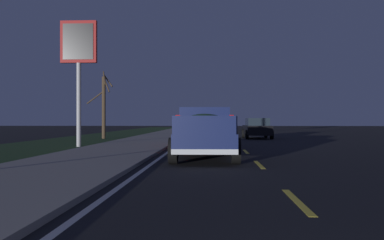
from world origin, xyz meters
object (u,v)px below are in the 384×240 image
at_px(pickup_truck, 205,132).
at_px(bare_tree_far, 104,105).
at_px(sedan_black, 257,128).
at_px(gas_price_sign, 79,52).
at_px(sedan_red, 203,132).

xyz_separation_m(pickup_truck, bare_tree_far, (16.20, 7.89, 1.57)).
xyz_separation_m(sedan_black, bare_tree_far, (-0.92, 11.52, 1.77)).
relative_size(pickup_truck, bare_tree_far, 1.08).
bearing_deg(gas_price_sign, sedan_black, -44.36).
distance_m(sedan_black, bare_tree_far, 11.70).
distance_m(sedan_red, gas_price_sign, 7.73).
height_order(pickup_truck, bare_tree_far, bare_tree_far).
height_order(sedan_red, bare_tree_far, bare_tree_far).
relative_size(sedan_red, bare_tree_far, 0.87).
bearing_deg(bare_tree_far, sedan_black, -85.43).
relative_size(pickup_truck, sedan_red, 1.24).
distance_m(sedan_black, gas_price_sign, 15.37).
bearing_deg(gas_price_sign, sedan_red, -89.72).
xyz_separation_m(sedan_black, gas_price_sign, (-10.58, 10.35, 4.15)).
bearing_deg(sedan_black, sedan_red, 160.09).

